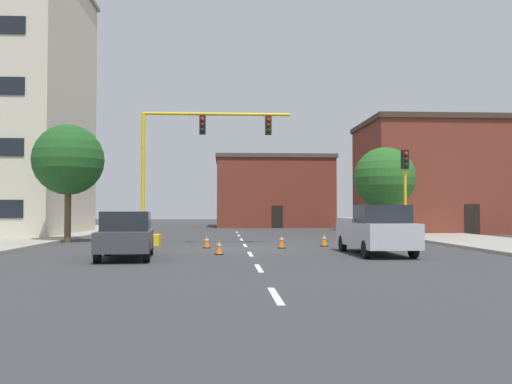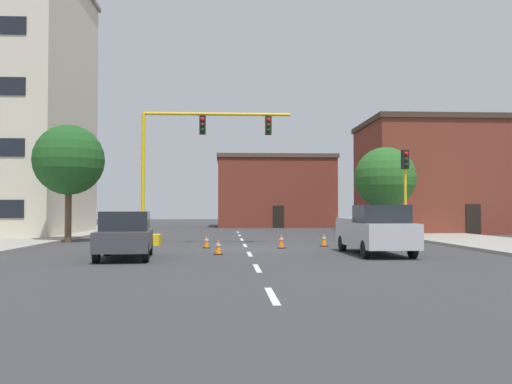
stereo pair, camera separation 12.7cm
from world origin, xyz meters
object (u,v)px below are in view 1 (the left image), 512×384
at_px(traffic_cone_roadside_a, 219,247).
at_px(traffic_cone_roadside_d, 324,240).
at_px(traffic_cone_roadside_c, 282,241).
at_px(pickup_truck_silver, 376,230).
at_px(sedan_dark_gray_near_left, 126,235).
at_px(traffic_cone_roadside_b, 207,242).
at_px(traffic_light_pole_right, 405,175).
at_px(traffic_signal_gantry, 164,202).
at_px(tree_left_near, 68,160).
at_px(tree_right_mid, 385,178).

height_order(traffic_cone_roadside_a, traffic_cone_roadside_d, traffic_cone_roadside_d).
relative_size(traffic_cone_roadside_c, traffic_cone_roadside_d, 1.06).
relative_size(traffic_cone_roadside_a, traffic_cone_roadside_c, 0.89).
distance_m(pickup_truck_silver, sedan_dark_gray_near_left, 9.82).
xyz_separation_m(pickup_truck_silver, traffic_cone_roadside_b, (-6.92, 4.16, -0.68)).
bearing_deg(traffic_cone_roadside_c, traffic_light_pole_right, 12.70).
bearing_deg(traffic_cone_roadside_a, pickup_truck_silver, -2.85).
height_order(traffic_signal_gantry, tree_left_near, traffic_signal_gantry).
height_order(tree_right_mid, traffic_cone_roadside_d, tree_right_mid).
height_order(sedan_dark_gray_near_left, traffic_cone_roadside_a, sedan_dark_gray_near_left).
bearing_deg(pickup_truck_silver, tree_left_near, 148.10).
distance_m(traffic_signal_gantry, traffic_light_pole_right, 12.30).
xyz_separation_m(traffic_cone_roadside_a, traffic_cone_roadside_d, (5.15, 4.82, 0.02)).
height_order(tree_left_near, traffic_cone_roadside_b, tree_left_near).
height_order(traffic_light_pole_right, traffic_cone_roadside_d, traffic_light_pole_right).
bearing_deg(traffic_cone_roadside_a, tree_right_mid, 50.90).
bearing_deg(traffic_cone_roadside_b, tree_left_near, 147.34).
bearing_deg(tree_right_mid, traffic_cone_roadside_d, -123.57).
xyz_separation_m(traffic_signal_gantry, traffic_cone_roadside_d, (8.03, -1.42, -1.90)).
height_order(pickup_truck_silver, traffic_cone_roadside_a, pickup_truck_silver).
distance_m(traffic_signal_gantry, traffic_cone_roadside_c, 6.67).
height_order(tree_right_mid, traffic_cone_roadside_b, tree_right_mid).
bearing_deg(traffic_cone_roadside_a, traffic_signal_gantry, 114.78).
bearing_deg(tree_right_mid, sedan_dark_gray_near_left, -133.66).
relative_size(traffic_light_pole_right, tree_right_mid, 0.82).
height_order(pickup_truck_silver, sedan_dark_gray_near_left, pickup_truck_silver).
bearing_deg(traffic_cone_roadside_c, traffic_signal_gantry, 154.47).
bearing_deg(traffic_cone_roadside_b, sedan_dark_gray_near_left, -117.12).
xyz_separation_m(traffic_signal_gantry, traffic_cone_roadside_c, (5.78, -2.76, -1.88)).
distance_m(traffic_signal_gantry, tree_right_mid, 15.23).
bearing_deg(traffic_cone_roadside_a, traffic_cone_roadside_d, 43.11).
bearing_deg(sedan_dark_gray_near_left, tree_left_near, 115.46).
distance_m(traffic_light_pole_right, traffic_cone_roadside_c, 7.28).
relative_size(traffic_signal_gantry, traffic_light_pole_right, 1.76).
bearing_deg(tree_left_near, pickup_truck_silver, -31.90).
height_order(traffic_signal_gantry, traffic_cone_roadside_d, traffic_signal_gantry).
xyz_separation_m(traffic_light_pole_right, traffic_cone_roadside_b, (-9.88, -1.07, -3.23)).
relative_size(traffic_light_pole_right, tree_left_near, 0.74).
bearing_deg(sedan_dark_gray_near_left, traffic_cone_roadside_d, 37.02).
height_order(tree_left_near, pickup_truck_silver, tree_left_near).
bearing_deg(traffic_cone_roadside_d, traffic_light_pole_right, 1.34).
bearing_deg(traffic_cone_roadside_a, traffic_light_pole_right, 27.91).
relative_size(tree_left_near, traffic_cone_roadside_d, 10.25).
height_order(tree_left_near, traffic_cone_roadside_d, tree_left_near).
bearing_deg(traffic_light_pole_right, traffic_signal_gantry, 173.80).
relative_size(traffic_light_pole_right, pickup_truck_silver, 0.88).
bearing_deg(traffic_light_pole_right, traffic_cone_roadside_b, -173.84).
bearing_deg(tree_right_mid, tree_left_near, -167.48).
bearing_deg(traffic_cone_roadside_b, pickup_truck_silver, -31.04).
bearing_deg(traffic_light_pole_right, tree_right_mid, 80.62).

